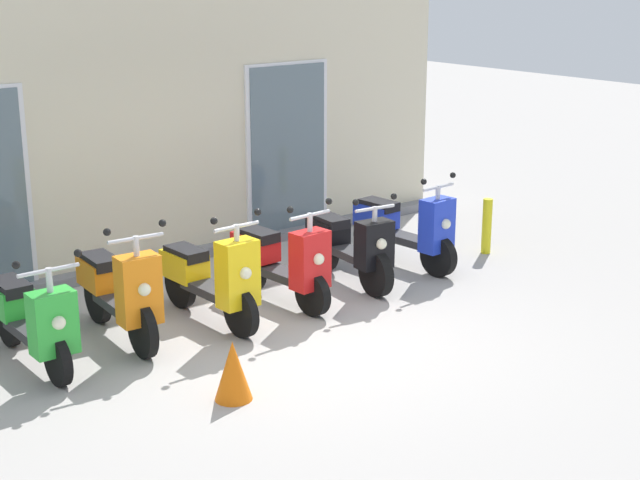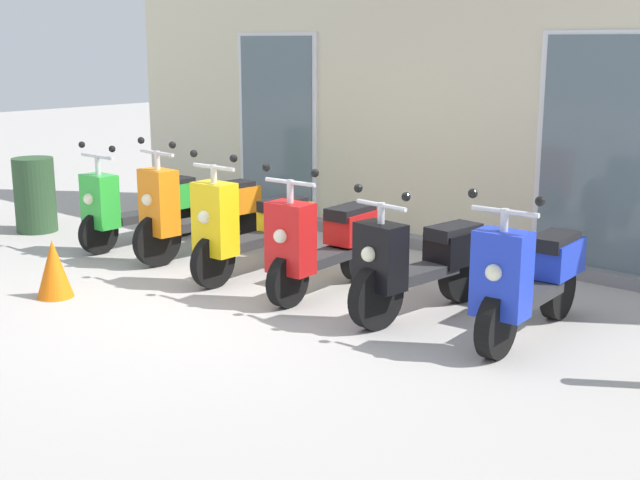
{
  "view_description": "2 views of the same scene",
  "coord_description": "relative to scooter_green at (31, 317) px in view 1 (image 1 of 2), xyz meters",
  "views": [
    {
      "loc": [
        -5.3,
        -6.96,
        3.53
      ],
      "look_at": [
        0.51,
        0.29,
        0.82
      ],
      "focal_mm": 53.88,
      "sensor_mm": 36.0,
      "label": 1
    },
    {
      "loc": [
        5.2,
        -4.68,
        2.21
      ],
      "look_at": [
        0.57,
        0.67,
        0.54
      ],
      "focal_mm": 47.76,
      "sensor_mm": 36.0,
      "label": 2
    }
  ],
  "objects": [
    {
      "name": "ground_plane",
      "position": [
        2.29,
        -0.96,
        -0.46
      ],
      "size": [
        40.0,
        40.0,
        0.0
      ],
      "primitive_type": "plane",
      "color": "#A8A39E"
    },
    {
      "name": "storefront_facade",
      "position": [
        2.29,
        2.11,
        1.09
      ],
      "size": [
        9.19,
        0.5,
        3.2
      ],
      "color": "beige",
      "rests_on": "ground_plane"
    },
    {
      "name": "scooter_green",
      "position": [
        0.0,
        0.0,
        0.0
      ],
      "size": [
        0.61,
        1.59,
        1.17
      ],
      "color": "black",
      "rests_on": "ground_plane"
    },
    {
      "name": "scooter_orange",
      "position": [
        0.9,
        0.04,
        0.05
      ],
      "size": [
        0.6,
        1.62,
        1.27
      ],
      "color": "black",
      "rests_on": "ground_plane"
    },
    {
      "name": "scooter_yellow",
      "position": [
        1.84,
        -0.11,
        0.03
      ],
      "size": [
        0.58,
        1.59,
        1.24
      ],
      "color": "black",
      "rests_on": "ground_plane"
    },
    {
      "name": "scooter_red",
      "position": [
        2.73,
        -0.1,
        0.02
      ],
      "size": [
        0.59,
        1.5,
        1.2
      ],
      "color": "black",
      "rests_on": "ground_plane"
    },
    {
      "name": "scooter_black",
      "position": [
        3.73,
        -0.03,
        -0.02
      ],
      "size": [
        0.57,
        1.59,
        1.12
      ],
      "color": "black",
      "rests_on": "ground_plane"
    },
    {
      "name": "scooter_blue",
      "position": [
        4.66,
        0.03,
        0.01
      ],
      "size": [
        0.57,
        1.6,
        1.19
      ],
      "color": "black",
      "rests_on": "ground_plane"
    },
    {
      "name": "curb_bollard",
      "position": [
        5.82,
        -0.22,
        -0.11
      ],
      "size": [
        0.12,
        0.12,
        0.7
      ],
      "primitive_type": "cylinder",
      "color": "yellow",
      "rests_on": "ground_plane"
    },
    {
      "name": "traffic_cone",
      "position": [
        1.02,
        -1.73,
        -0.2
      ],
      "size": [
        0.32,
        0.32,
        0.52
      ],
      "primitive_type": "cone",
      "color": "orange",
      "rests_on": "ground_plane"
    }
  ]
}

